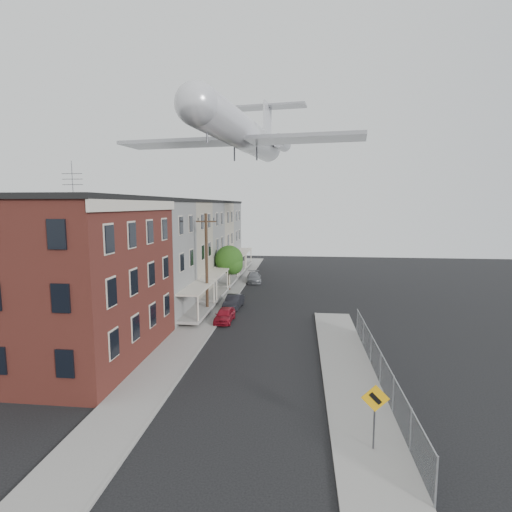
% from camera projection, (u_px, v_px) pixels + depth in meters
% --- Properties ---
extents(ground, '(120.00, 120.00, 0.00)m').
position_uv_depth(ground, '(238.00, 429.00, 17.46)').
color(ground, black).
rests_on(ground, ground).
extents(sidewalk_left, '(3.00, 62.00, 0.12)m').
position_uv_depth(sidewalk_left, '(222.00, 298.00, 41.71)').
color(sidewalk_left, gray).
rests_on(sidewalk_left, ground).
extents(sidewalk_right, '(3.00, 26.00, 0.12)m').
position_uv_depth(sidewalk_right, '(349.00, 376.00, 22.76)').
color(sidewalk_right, gray).
rests_on(sidewalk_right, ground).
extents(curb_left, '(0.15, 62.00, 0.14)m').
position_uv_depth(curb_left, '(235.00, 298.00, 41.55)').
color(curb_left, gray).
rests_on(curb_left, ground).
extents(curb_right, '(0.15, 26.00, 0.14)m').
position_uv_depth(curb_right, '(324.00, 374.00, 22.92)').
color(curb_right, gray).
rests_on(curb_right, ground).
extents(corner_building, '(10.31, 12.30, 12.15)m').
position_uv_depth(corner_building, '(66.00, 278.00, 25.02)').
color(corner_building, '#341510').
rests_on(corner_building, ground).
extents(row_house_a, '(11.98, 7.00, 10.30)m').
position_uv_depth(row_house_a, '(130.00, 259.00, 34.38)').
color(row_house_a, slate).
rests_on(row_house_a, ground).
extents(row_house_b, '(11.98, 7.00, 10.30)m').
position_uv_depth(row_house_b, '(159.00, 250.00, 41.29)').
color(row_house_b, gray).
rests_on(row_house_b, ground).
extents(row_house_c, '(11.98, 7.00, 10.30)m').
position_uv_depth(row_house_c, '(179.00, 243.00, 48.19)').
color(row_house_c, slate).
rests_on(row_house_c, ground).
extents(row_house_d, '(11.98, 7.00, 10.30)m').
position_uv_depth(row_house_d, '(194.00, 239.00, 55.09)').
color(row_house_d, gray).
rests_on(row_house_d, ground).
extents(row_house_e, '(11.98, 7.00, 10.30)m').
position_uv_depth(row_house_e, '(206.00, 235.00, 61.99)').
color(row_house_e, slate).
rests_on(row_house_e, ground).
extents(chainlink_fence, '(0.06, 18.06, 1.90)m').
position_uv_depth(chainlink_fence, '(380.00, 368.00, 21.49)').
color(chainlink_fence, gray).
rests_on(chainlink_fence, ground).
extents(warning_sign, '(1.10, 0.11, 2.80)m').
position_uv_depth(warning_sign, '(375.00, 407.00, 15.59)').
color(warning_sign, '#515156').
rests_on(warning_sign, ground).
extents(utility_pole, '(1.80, 0.26, 9.00)m').
position_uv_depth(utility_pole, '(207.00, 263.00, 35.22)').
color(utility_pole, black).
rests_on(utility_pole, ground).
extents(street_tree, '(3.22, 3.20, 5.20)m').
position_uv_depth(street_tree, '(230.00, 261.00, 45.12)').
color(street_tree, black).
rests_on(street_tree, ground).
extents(car_near, '(1.47, 3.51, 1.19)m').
position_uv_depth(car_near, '(225.00, 315.00, 33.35)').
color(car_near, maroon).
rests_on(car_near, ground).
extents(car_mid, '(1.61, 3.91, 1.26)m').
position_uv_depth(car_mid, '(234.00, 302.00, 37.78)').
color(car_mid, black).
rests_on(car_mid, ground).
extents(car_far, '(2.29, 4.48, 1.24)m').
position_uv_depth(car_far, '(254.00, 277.00, 50.58)').
color(car_far, slate).
rests_on(car_far, ground).
extents(airplane, '(25.21, 28.79, 8.28)m').
position_uv_depth(airplane, '(244.00, 134.00, 42.02)').
color(airplane, silver).
rests_on(airplane, ground).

